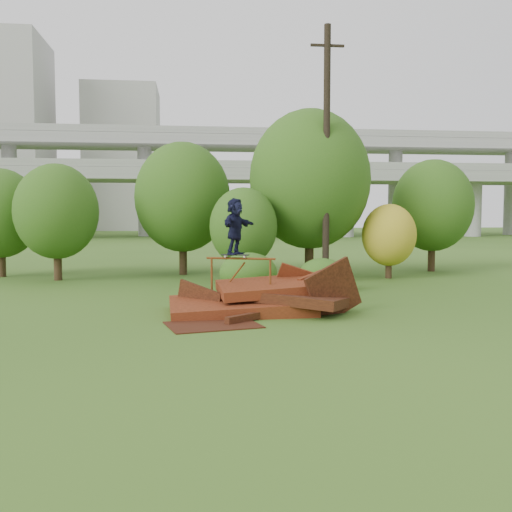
{
  "coord_description": "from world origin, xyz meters",
  "views": [
    {
      "loc": [
        -2.73,
        -14.8,
        2.78
      ],
      "look_at": [
        -0.8,
        2.0,
        1.6
      ],
      "focal_mm": 40.0,
      "sensor_mm": 36.0,
      "label": 1
    }
  ],
  "objects": [
    {
      "name": "skateboard",
      "position": [
        -1.44,
        1.73,
        1.65
      ],
      "size": [
        0.83,
        0.46,
        0.08
      ],
      "rotation": [
        0.0,
        0.0,
        -0.32
      ],
      "color": "black",
      "rests_on": "grind_rail"
    },
    {
      "name": "skater",
      "position": [
        -1.44,
        1.73,
        2.49
      ],
      "size": [
        1.25,
        1.54,
        1.64
      ],
      "primitive_type": "imported",
      "rotation": [
        0.0,
        0.0,
        0.98
      ],
      "color": "black",
      "rests_on": "skateboard"
    },
    {
      "name": "tree_6",
      "position": [
        -11.36,
        12.45,
        2.92
      ],
      "size": [
        3.56,
        3.56,
        4.97
      ],
      "color": "black",
      "rests_on": "ground"
    },
    {
      "name": "shrub_left",
      "position": [
        -0.65,
        5.78,
        0.73
      ],
      "size": [
        2.12,
        1.96,
        1.47
      ],
      "primitive_type": "ellipsoid",
      "color": "#265216",
      "rests_on": "ground"
    },
    {
      "name": "tree_5",
      "position": [
        9.35,
        12.69,
        3.32
      ],
      "size": [
        4.01,
        4.01,
        5.63
      ],
      "color": "black",
      "rests_on": "ground"
    },
    {
      "name": "tree_3",
      "position": [
        2.65,
        10.72,
        4.44
      ],
      "size": [
        5.48,
        5.48,
        7.6
      ],
      "color": "black",
      "rests_on": "ground"
    },
    {
      "name": "shrub_right",
      "position": [
        2.07,
        5.71,
        0.62
      ],
      "size": [
        1.75,
        1.6,
        1.24
      ],
      "primitive_type": "ellipsoid",
      "color": "#265216",
      "rests_on": "ground"
    },
    {
      "name": "tree_1",
      "position": [
        -3.1,
        12.5,
        3.68
      ],
      "size": [
        4.52,
        4.52,
        6.28
      ],
      "color": "black",
      "rests_on": "ground"
    },
    {
      "name": "grind_rail",
      "position": [
        -1.29,
        1.68,
        1.11
      ],
      "size": [
        1.97,
        0.71,
        1.59
      ],
      "color": "brown",
      "rests_on": "ground"
    },
    {
      "name": "building_right",
      "position": [
        -16.0,
        102.0,
        14.0
      ],
      "size": [
        14.0,
        14.0,
        28.0
      ],
      "primitive_type": "cube",
      "color": "#9E9E99",
      "rests_on": "ground"
    },
    {
      "name": "tree_4",
      "position": [
        6.09,
        9.82,
        1.94
      ],
      "size": [
        2.41,
        2.41,
        3.33
      ],
      "color": "black",
      "rests_on": "ground"
    },
    {
      "name": "ground",
      "position": [
        0.0,
        0.0,
        0.0
      ],
      "size": [
        240.0,
        240.0,
        0.0
      ],
      "primitive_type": "plane",
      "color": "#2D5116",
      "rests_on": "ground"
    },
    {
      "name": "freeway_overpass",
      "position": [
        0.0,
        62.92,
        10.32
      ],
      "size": [
        160.0,
        15.0,
        13.7
      ],
      "color": "gray",
      "rests_on": "ground"
    },
    {
      "name": "scrap_pile",
      "position": [
        -0.73,
        1.45,
        0.36
      ],
      "size": [
        5.64,
        3.31,
        1.95
      ],
      "color": "#411B0B",
      "rests_on": "ground"
    },
    {
      "name": "utility_pole",
      "position": [
        2.88,
        8.51,
        5.37
      ],
      "size": [
        1.4,
        0.28,
        10.59
      ],
      "color": "black",
      "rests_on": "ground"
    },
    {
      "name": "tree_0",
      "position": [
        -8.48,
        10.66,
        2.98
      ],
      "size": [
        3.58,
        3.58,
        5.05
      ],
      "color": "black",
      "rests_on": "ground"
    },
    {
      "name": "flat_plate",
      "position": [
        -2.18,
        -0.4,
        0.01
      ],
      "size": [
        2.59,
        2.12,
        0.03
      ],
      "primitive_type": "cube",
      "rotation": [
        0.0,
        0.0,
        0.24
      ],
      "color": "#3A180C",
      "rests_on": "ground"
    },
    {
      "name": "tree_2",
      "position": [
        -0.55,
        8.75,
        2.35
      ],
      "size": [
        2.82,
        2.82,
        3.98
      ],
      "color": "black",
      "rests_on": "ground"
    }
  ]
}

